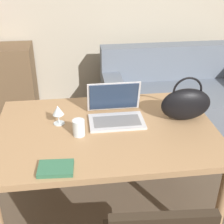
{
  "coord_description": "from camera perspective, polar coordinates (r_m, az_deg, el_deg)",
  "views": [
    {
      "loc": [
        -0.08,
        -1.01,
        1.83
      ],
      "look_at": [
        0.15,
        0.73,
        0.87
      ],
      "focal_mm": 50.0,
      "sensor_mm": 36.0,
      "label": 1
    }
  ],
  "objects": [
    {
      "name": "dining_table",
      "position": [
        2.09,
        -1.09,
        -4.84
      ],
      "size": [
        1.45,
        0.97,
        0.75
      ],
      "color": "#A87F56",
      "rests_on": "ground_plane"
    },
    {
      "name": "couch",
      "position": [
        3.57,
        11.74,
        2.26
      ],
      "size": [
        1.64,
        0.92,
        0.82
      ],
      "color": "slate",
      "rests_on": "ground_plane"
    },
    {
      "name": "laptop",
      "position": [
        2.14,
        0.61,
        0.44
      ],
      "size": [
        0.37,
        0.29,
        0.24
      ],
      "color": "silver",
      "rests_on": "dining_table"
    },
    {
      "name": "drinking_glass",
      "position": [
        1.97,
        -6.1,
        -2.87
      ],
      "size": [
        0.08,
        0.08,
        0.11
      ],
      "color": "silver",
      "rests_on": "dining_table"
    },
    {
      "name": "wine_glass",
      "position": [
        2.09,
        -9.84,
        0.12
      ],
      "size": [
        0.08,
        0.08,
        0.13
      ],
      "color": "silver",
      "rests_on": "dining_table"
    },
    {
      "name": "handbag",
      "position": [
        2.16,
        13.36,
        1.49
      ],
      "size": [
        0.34,
        0.12,
        0.31
      ],
      "color": "black",
      "rests_on": "dining_table"
    },
    {
      "name": "book",
      "position": [
        1.72,
        -10.24,
        -10.11
      ],
      "size": [
        0.2,
        0.15,
        0.02
      ],
      "rotation": [
        0.0,
        0.0,
        -0.06
      ],
      "color": "#336B4C",
      "rests_on": "dining_table"
    }
  ]
}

